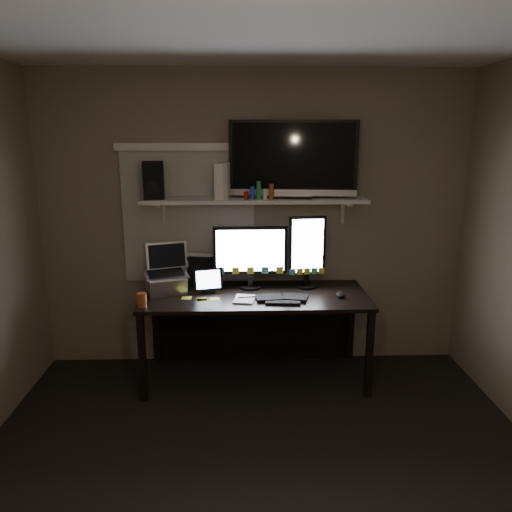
{
  "coord_description": "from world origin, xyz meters",
  "views": [
    {
      "loc": [
        -0.12,
        -2.38,
        2.0
      ],
      "look_at": [
        0.0,
        1.25,
        1.09
      ],
      "focal_mm": 35.0,
      "sensor_mm": 36.0,
      "label": 1
    }
  ],
  "objects_px": {
    "keyboard": "(282,298)",
    "laptop": "(166,270)",
    "desk": "(255,310)",
    "game_console": "(223,181)",
    "tv": "(293,159)",
    "mouse": "(340,295)",
    "cup": "(142,300)",
    "monitor_landscape": "(250,257)",
    "monitor_portrait": "(307,252)",
    "tablet": "(208,281)",
    "speaker": "(154,180)"
  },
  "relations": [
    {
      "from": "desk",
      "to": "keyboard",
      "type": "relative_size",
      "value": 4.41
    },
    {
      "from": "monitor_portrait",
      "to": "keyboard",
      "type": "height_order",
      "value": "monitor_portrait"
    },
    {
      "from": "monitor_portrait",
      "to": "tv",
      "type": "height_order",
      "value": "tv"
    },
    {
      "from": "mouse",
      "to": "speaker",
      "type": "height_order",
      "value": "speaker"
    },
    {
      "from": "monitor_portrait",
      "to": "laptop",
      "type": "distance_m",
      "value": 1.16
    },
    {
      "from": "mouse",
      "to": "laptop",
      "type": "xyz_separation_m",
      "value": [
        -1.39,
        0.17,
        0.17
      ]
    },
    {
      "from": "monitor_portrait",
      "to": "desk",
      "type": "bearing_deg",
      "value": -179.1
    },
    {
      "from": "monitor_portrait",
      "to": "mouse",
      "type": "distance_m",
      "value": 0.46
    },
    {
      "from": "tablet",
      "to": "cup",
      "type": "height_order",
      "value": "tablet"
    },
    {
      "from": "monitor_landscape",
      "to": "laptop",
      "type": "xyz_separation_m",
      "value": [
        -0.68,
        -0.1,
        -0.08
      ]
    },
    {
      "from": "keyboard",
      "to": "game_console",
      "type": "height_order",
      "value": "game_console"
    },
    {
      "from": "keyboard",
      "to": "game_console",
      "type": "xyz_separation_m",
      "value": [
        -0.45,
        0.31,
        0.88
      ]
    },
    {
      "from": "monitor_landscape",
      "to": "laptop",
      "type": "height_order",
      "value": "monitor_landscape"
    },
    {
      "from": "keyboard",
      "to": "tv",
      "type": "relative_size",
      "value": 0.4
    },
    {
      "from": "cup",
      "to": "mouse",
      "type": "bearing_deg",
      "value": 6.4
    },
    {
      "from": "desk",
      "to": "game_console",
      "type": "height_order",
      "value": "game_console"
    },
    {
      "from": "speaker",
      "to": "tablet",
      "type": "bearing_deg",
      "value": -25.39
    },
    {
      "from": "monitor_landscape",
      "to": "tv",
      "type": "bearing_deg",
      "value": 3.35
    },
    {
      "from": "game_console",
      "to": "tv",
      "type": "bearing_deg",
      "value": 18.47
    },
    {
      "from": "keyboard",
      "to": "laptop",
      "type": "xyz_separation_m",
      "value": [
        -0.92,
        0.21,
        0.18
      ]
    },
    {
      "from": "tablet",
      "to": "tv",
      "type": "xyz_separation_m",
      "value": [
        0.68,
        0.14,
        0.95
      ]
    },
    {
      "from": "desk",
      "to": "game_console",
      "type": "distance_m",
      "value": 1.1
    },
    {
      "from": "monitor_landscape",
      "to": "tablet",
      "type": "relative_size",
      "value": 2.62
    },
    {
      "from": "laptop",
      "to": "tv",
      "type": "height_order",
      "value": "tv"
    },
    {
      "from": "mouse",
      "to": "cup",
      "type": "relative_size",
      "value": 0.97
    },
    {
      "from": "cup",
      "to": "keyboard",
      "type": "bearing_deg",
      "value": 7.08
    },
    {
      "from": "tv",
      "to": "cup",
      "type": "bearing_deg",
      "value": -151.68
    },
    {
      "from": "monitor_portrait",
      "to": "mouse",
      "type": "height_order",
      "value": "monitor_portrait"
    },
    {
      "from": "laptop",
      "to": "keyboard",
      "type": "bearing_deg",
      "value": -31.52
    },
    {
      "from": "keyboard",
      "to": "mouse",
      "type": "height_order",
      "value": "mouse"
    },
    {
      "from": "monitor_landscape",
      "to": "monitor_portrait",
      "type": "height_order",
      "value": "monitor_portrait"
    },
    {
      "from": "tablet",
      "to": "speaker",
      "type": "xyz_separation_m",
      "value": [
        -0.42,
        0.14,
        0.79
      ]
    },
    {
      "from": "desk",
      "to": "speaker",
      "type": "relative_size",
      "value": 6.17
    },
    {
      "from": "game_console",
      "to": "speaker",
      "type": "relative_size",
      "value": 0.97
    },
    {
      "from": "tablet",
      "to": "tv",
      "type": "relative_size",
      "value": 0.23
    },
    {
      "from": "monitor_landscape",
      "to": "keyboard",
      "type": "relative_size",
      "value": 1.49
    },
    {
      "from": "desk",
      "to": "game_console",
      "type": "relative_size",
      "value": 6.37
    },
    {
      "from": "game_console",
      "to": "monitor_landscape",
      "type": "bearing_deg",
      "value": 15.16
    },
    {
      "from": "cup",
      "to": "desk",
      "type": "bearing_deg",
      "value": 24.29
    },
    {
      "from": "speaker",
      "to": "keyboard",
      "type": "bearing_deg",
      "value": -25.44
    },
    {
      "from": "monitor_landscape",
      "to": "speaker",
      "type": "relative_size",
      "value": 2.09
    },
    {
      "from": "mouse",
      "to": "desk",
      "type": "bearing_deg",
      "value": 156.08
    },
    {
      "from": "desk",
      "to": "laptop",
      "type": "bearing_deg",
      "value": -176.31
    },
    {
      "from": "mouse",
      "to": "game_console",
      "type": "relative_size",
      "value": 0.36
    },
    {
      "from": "desk",
      "to": "keyboard",
      "type": "distance_m",
      "value": 0.38
    },
    {
      "from": "keyboard",
      "to": "tablet",
      "type": "bearing_deg",
      "value": 167.31
    },
    {
      "from": "speaker",
      "to": "cup",
      "type": "bearing_deg",
      "value": -103.99
    },
    {
      "from": "desk",
      "to": "cup",
      "type": "height_order",
      "value": "cup"
    },
    {
      "from": "monitor_landscape",
      "to": "laptop",
      "type": "distance_m",
      "value": 0.7
    },
    {
      "from": "game_console",
      "to": "monitor_portrait",
      "type": "bearing_deg",
      "value": 15.99
    }
  ]
}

